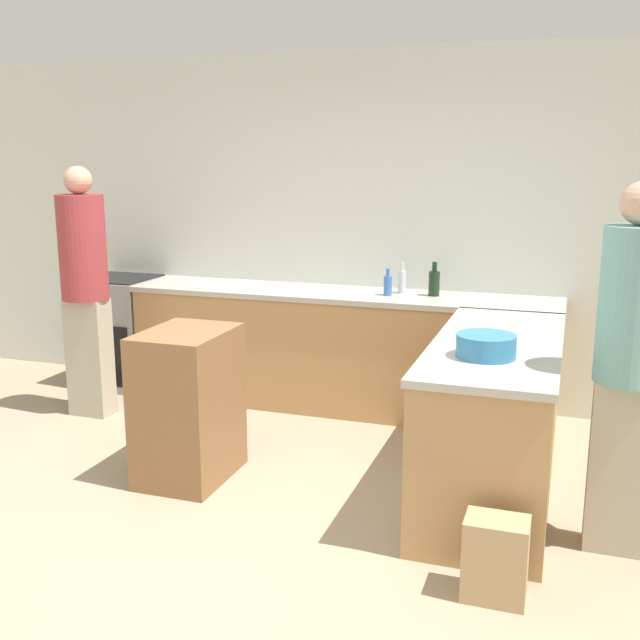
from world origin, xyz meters
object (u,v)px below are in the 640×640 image
water_bottle_blue (388,285)px  vinegar_bottle_clear (402,281)px  mixing_bowl (486,346)px  person_at_peninsula (629,356)px  paper_bag (495,559)px  island_table (188,405)px  person_by_range (85,283)px  range_oven (122,331)px  wine_bottle_dark (434,282)px

water_bottle_blue → vinegar_bottle_clear: bearing=58.2°
mixing_bowl → water_bottle_blue: 1.77m
person_at_peninsula → paper_bag: bearing=-129.3°
island_table → mixing_bowl: mixing_bowl is taller
person_by_range → island_table: bearing=-31.9°
range_oven → paper_bag: (3.36, -2.26, -0.27)m
range_oven → island_table: bearing=-46.3°
mixing_bowl → paper_bag: 1.06m
island_table → water_bottle_blue: size_ratio=4.55×
island_table → vinegar_bottle_clear: bearing=60.7°
mixing_bowl → vinegar_bottle_clear: 1.85m
person_at_peninsula → vinegar_bottle_clear: bearing=130.4°
range_oven → vinegar_bottle_clear: 2.46m
person_at_peninsula → paper_bag: 1.14m
paper_bag → person_at_peninsula: bearing=50.7°
wine_bottle_dark → range_oven: bearing=-178.6°
island_table → vinegar_bottle_clear: vinegar_bottle_clear is taller
island_table → person_at_peninsula: (2.40, -0.09, 0.53)m
island_table → wine_bottle_dark: bearing=54.0°
mixing_bowl → water_bottle_blue: water_bottle_blue is taller
vinegar_bottle_clear → island_table: bearing=-119.3°
island_table → vinegar_bottle_clear: 1.96m
island_table → paper_bag: 2.04m
mixing_bowl → water_bottle_blue: size_ratio=1.51×
person_by_range → vinegar_bottle_clear: bearing=21.7°
water_bottle_blue → person_by_range: size_ratio=0.11×
wine_bottle_dark → vinegar_bottle_clear: (-0.25, 0.03, -0.01)m
mixing_bowl → vinegar_bottle_clear: bearing=115.9°
island_table → person_at_peninsula: 2.46m
wine_bottle_dark → person_by_range: size_ratio=0.14×
island_table → paper_bag: size_ratio=2.43×
vinegar_bottle_clear → paper_bag: size_ratio=0.62×
water_bottle_blue → vinegar_bottle_clear: size_ratio=0.86×
water_bottle_blue → person_by_range: (-2.09, -0.74, 0.02)m
person_by_range → water_bottle_blue: bearing=19.5°
range_oven → mixing_bowl: bearing=-26.0°
island_table → water_bottle_blue: bearing=60.9°
range_oven → wine_bottle_dark: bearing=1.4°
water_bottle_blue → wine_bottle_dark: wine_bottle_dark is taller
mixing_bowl → vinegar_bottle_clear: (-0.81, 1.66, 0.03)m
mixing_bowl → person_by_range: (-2.98, 0.80, 0.04)m
range_oven → vinegar_bottle_clear: (2.40, 0.10, 0.54)m
person_by_range → paper_bag: 3.57m
island_table → mixing_bowl: (1.73, -0.02, 0.51)m
water_bottle_blue → wine_bottle_dark: 0.34m
island_table → wine_bottle_dark: size_ratio=3.63×
island_table → range_oven: bearing=133.7°
water_bottle_blue → wine_bottle_dark: size_ratio=0.80×
mixing_bowl → wine_bottle_dark: wine_bottle_dark is taller
range_oven → wine_bottle_dark: (2.64, 0.07, 0.55)m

